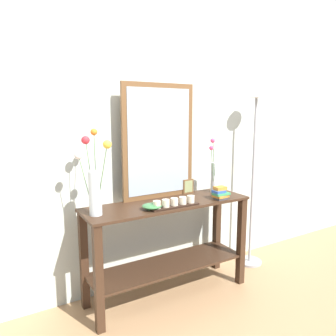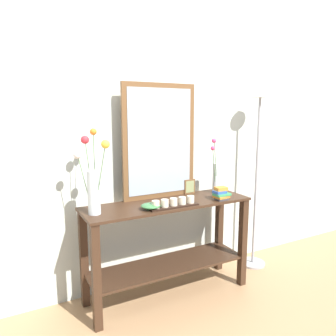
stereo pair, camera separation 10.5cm
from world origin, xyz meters
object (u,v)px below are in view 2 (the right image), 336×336
Objects in this scene: console_table at (168,237)px; tall_vase_left at (93,182)px; vase_right at (216,175)px; floor_lamp at (258,147)px; candle_tray at (174,203)px; mirror_leaning at (160,142)px; picture_frame_small at (190,187)px; book_stack at (221,194)px; decorative_bowl at (151,206)px.

console_table is 0.78m from tall_vase_left.
floor_lamp is (0.47, 0.01, 0.22)m from vase_right.
floor_lamp reaches higher than vase_right.
console_table is 0.79× the size of floor_lamp.
vase_right is 1.23× the size of candle_tray.
picture_frame_small is at bearing -3.19° from mirror_leaning.
console_table is 2.78× the size of vase_right.
floor_lamp is (0.98, 0.07, 0.66)m from console_table.
floor_lamp is at bearing -5.65° from mirror_leaning.
vase_right reaches higher than book_stack.
tall_vase_left is 1.10m from vase_right.
mirror_leaning is 0.53m from candle_tray.
vase_right is 3.68× the size of book_stack.
tall_vase_left is at bearing -178.77° from console_table.
mirror_leaning is 0.56m from decorative_bowl.
floor_lamp is at bearing 20.13° from book_stack.
floor_lamp is (0.69, -0.08, 0.31)m from picture_frame_small.
mirror_leaning is at bearing 142.33° from book_stack.
floor_lamp is (1.18, 0.18, 0.35)m from decorative_bowl.
candle_tray is at bearing -159.42° from vase_right.
decorative_bowl is at bearing 177.08° from book_stack.
decorative_bowl is (-0.17, 0.03, -0.00)m from candle_tray.
floor_lamp is at bearing 8.59° from decorative_bowl.
console_table is 3.41× the size of candle_tray.
picture_frame_small reaches higher than console_table.
tall_vase_left is at bearing 173.00° from book_stack.
picture_frame_small is 0.88× the size of decorative_bowl.
picture_frame_small is at bearing 10.72° from tall_vase_left.
picture_frame_small is 0.56m from decorative_bowl.
mirror_leaning is (0.02, 0.17, 0.75)m from console_table.
mirror_leaning reaches higher than vase_right.
candle_tray is at bearing 179.62° from book_stack.
mirror_leaning is 6.44× the size of decorative_bowl.
decorative_bowl is at bearing 170.82° from candle_tray.
vase_right is 0.52m from floor_lamp.
book_stack is at bearing -159.87° from floor_lamp.
vase_right is (0.49, -0.10, -0.30)m from mirror_leaning.
tall_vase_left is 0.34× the size of floor_lamp.
candle_tray is 2.75× the size of decorative_bowl.
candle_tray is at bearing -97.48° from mirror_leaning.
book_stack is at bearing -0.38° from candle_tray.
candle_tray is 0.43m from picture_frame_small.
picture_frame_small reaches higher than candle_tray.
vase_right is at bearing 13.65° from decorative_bowl.
vase_right is 3.85× the size of picture_frame_small.
console_table is at bearing 27.62° from decorative_bowl.
console_table is 10.69× the size of picture_frame_small.
floor_lamp is (1.57, 0.09, 0.15)m from tall_vase_left.
book_stack is at bearing -7.00° from tall_vase_left.
mirror_leaning is at bearing 168.23° from vase_right.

